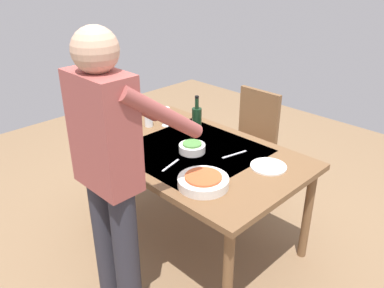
# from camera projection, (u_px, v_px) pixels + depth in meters

# --- Properties ---
(ground_plane) EXTENTS (6.00, 6.00, 0.00)m
(ground_plane) POSITION_uv_depth(u_px,v_px,m) (192.00, 237.00, 3.03)
(ground_plane) COLOR #846647
(dining_table) EXTENTS (1.54, 0.98, 0.75)m
(dining_table) POSITION_uv_depth(u_px,v_px,m) (192.00, 160.00, 2.74)
(dining_table) COLOR brown
(dining_table) RESTS_ON ground_plane
(chair_near) EXTENTS (0.40, 0.40, 0.91)m
(chair_near) POSITION_uv_depth(u_px,v_px,m) (251.00, 136.00, 3.45)
(chair_near) COLOR #523019
(chair_near) RESTS_ON ground_plane
(person_server) EXTENTS (0.42, 0.61, 1.69)m
(person_server) POSITION_uv_depth(u_px,v_px,m) (111.00, 169.00, 2.03)
(person_server) COLOR #2D2D38
(person_server) RESTS_ON ground_plane
(wine_bottle) EXTENTS (0.07, 0.07, 0.30)m
(wine_bottle) POSITION_uv_depth(u_px,v_px,m) (197.00, 120.00, 2.92)
(wine_bottle) COLOR black
(wine_bottle) RESTS_ON dining_table
(wine_glass_left) EXTENTS (0.07, 0.07, 0.15)m
(wine_glass_left) POSITION_uv_depth(u_px,v_px,m) (165.00, 113.00, 3.06)
(wine_glass_left) COLOR white
(wine_glass_left) RESTS_ON dining_table
(water_cup_near_left) EXTENTS (0.07, 0.07, 0.10)m
(water_cup_near_left) POSITION_uv_depth(u_px,v_px,m) (124.00, 135.00, 2.82)
(water_cup_near_left) COLOR silver
(water_cup_near_left) RESTS_ON dining_table
(water_cup_near_right) EXTENTS (0.08, 0.08, 0.10)m
(water_cup_near_right) POSITION_uv_depth(u_px,v_px,m) (118.00, 142.00, 2.72)
(water_cup_near_right) COLOR silver
(water_cup_near_right) RESTS_ON dining_table
(water_cup_far_left) EXTENTS (0.06, 0.06, 0.11)m
(water_cup_far_left) POSITION_uv_depth(u_px,v_px,m) (149.00, 120.00, 3.07)
(water_cup_far_left) COLOR silver
(water_cup_far_left) RESTS_ON dining_table
(serving_bowl_pasta) EXTENTS (0.30, 0.30, 0.07)m
(serving_bowl_pasta) POSITION_uv_depth(u_px,v_px,m) (203.00, 181.00, 2.28)
(serving_bowl_pasta) COLOR white
(serving_bowl_pasta) RESTS_ON dining_table
(side_bowl_salad) EXTENTS (0.18, 0.18, 0.07)m
(side_bowl_salad) POSITION_uv_depth(u_px,v_px,m) (192.00, 148.00, 2.68)
(side_bowl_salad) COLOR white
(side_bowl_salad) RESTS_ON dining_table
(dinner_plate_near) EXTENTS (0.23, 0.23, 0.01)m
(dinner_plate_near) POSITION_uv_depth(u_px,v_px,m) (268.00, 166.00, 2.49)
(dinner_plate_near) COLOR white
(dinner_plate_near) RESTS_ON dining_table
(table_knife) EXTENTS (0.06, 0.20, 0.00)m
(table_knife) POSITION_uv_depth(u_px,v_px,m) (234.00, 154.00, 2.65)
(table_knife) COLOR silver
(table_knife) RESTS_ON dining_table
(table_fork) EXTENTS (0.06, 0.18, 0.00)m
(table_fork) POSITION_uv_depth(u_px,v_px,m) (171.00, 165.00, 2.52)
(table_fork) COLOR silver
(table_fork) RESTS_ON dining_table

